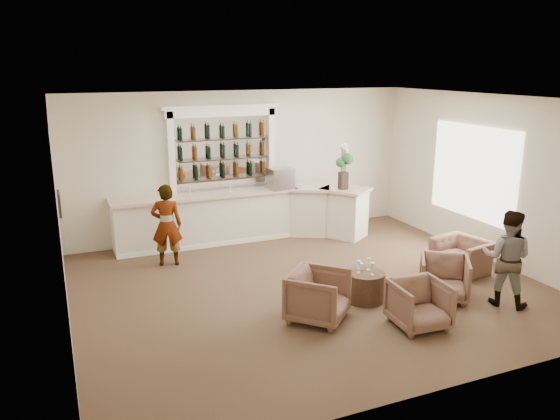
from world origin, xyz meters
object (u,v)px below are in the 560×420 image
object	(u,v)px
bar_counter	(245,216)
flower_vase	(344,164)
sommelier	(167,225)
guest	(507,258)
cocktail_table	(365,286)
armchair_left	(318,296)
armchair_right	(444,278)
armchair_far	(462,256)
armchair_center	(419,304)
espresso_machine	(280,178)

from	to	relation	value
bar_counter	flower_vase	distance (m)	2.50
sommelier	guest	world-z (taller)	sommelier
sommelier	cocktail_table	bearing A→B (deg)	147.25
armchair_left	flower_vase	bearing A→B (deg)	11.44
guest	armchair_left	distance (m)	3.18
cocktail_table	armchair_right	distance (m)	1.35
bar_counter	armchair_right	distance (m)	4.78
armchair_far	armchair_left	bearing A→B (deg)	-89.94
armchair_center	armchair_right	size ratio (longest dim) A/B	0.99
sommelier	armchair_far	bearing A→B (deg)	168.57
guest	armchair_right	xyz separation A→B (m)	(-0.77, 0.56, -0.44)
guest	bar_counter	bearing A→B (deg)	-8.86
bar_counter	cocktail_table	world-z (taller)	bar_counter
armchair_center	sommelier	bearing A→B (deg)	129.70
guest	espresso_machine	world-z (taller)	espresso_machine
sommelier	guest	xyz separation A→B (m)	(4.73, -3.99, -0.01)
armchair_center	espresso_machine	distance (m)	5.05
armchair_right	armchair_far	size ratio (longest dim) A/B	0.83
cocktail_table	armchair_center	size ratio (longest dim) A/B	0.82
armchair_center	espresso_machine	world-z (taller)	espresso_machine
cocktail_table	armchair_right	world-z (taller)	armchair_right
bar_counter	armchair_center	xyz separation A→B (m)	(1.03, -5.00, -0.21)
bar_counter	cocktail_table	distance (m)	3.96
sommelier	guest	size ratio (longest dim) A/B	1.02
armchair_left	armchair_right	size ratio (longest dim) A/B	1.08
armchair_left	armchair_right	distance (m)	2.32
cocktail_table	armchair_far	size ratio (longest dim) A/B	0.67
sommelier	espresso_machine	size ratio (longest dim) A/B	3.06
armchair_center	flower_vase	size ratio (longest dim) A/B	0.77
sommelier	armchair_center	size ratio (longest dim) A/B	2.06
armchair_left	flower_vase	world-z (taller)	flower_vase
sommelier	espresso_machine	distance (m)	2.93
cocktail_table	sommelier	bearing A→B (deg)	132.14
armchair_center	armchair_right	world-z (taller)	armchair_right
sommelier	flower_vase	xyz separation A→B (m)	(4.02, 0.20, 0.91)
armchair_right	armchair_far	xyz separation A→B (m)	(1.14, 0.88, -0.05)
sommelier	bar_counter	bearing A→B (deg)	-140.07
armchair_left	sommelier	bearing A→B (deg)	71.77
armchair_right	guest	bearing A→B (deg)	-0.44
cocktail_table	flower_vase	distance (m)	3.75
guest	armchair_far	world-z (taller)	guest
armchair_center	armchair_right	xyz separation A→B (m)	(1.02, 0.69, 0.01)
bar_counter	armchair_far	bearing A→B (deg)	-47.07
espresso_machine	bar_counter	bearing A→B (deg)	172.50
armchair_center	armchair_right	distance (m)	1.23
bar_counter	espresso_machine	world-z (taller)	espresso_machine
bar_counter	flower_vase	xyz separation A→B (m)	(2.11, -0.68, 1.15)
armchair_left	bar_counter	bearing A→B (deg)	41.80
armchair_left	espresso_machine	distance (m)	4.40
espresso_machine	guest	bearing A→B (deg)	-71.38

